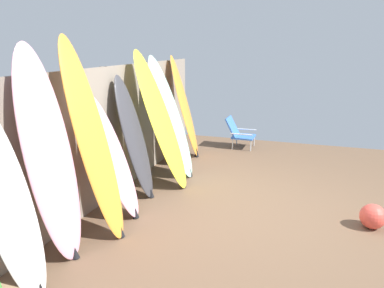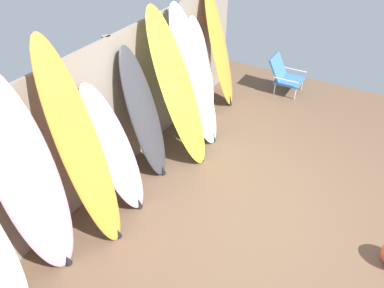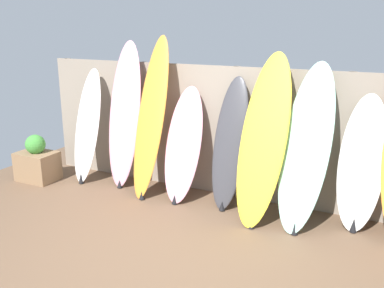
{
  "view_description": "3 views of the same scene",
  "coord_description": "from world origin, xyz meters",
  "px_view_note": "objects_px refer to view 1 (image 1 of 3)",
  "views": [
    {
      "loc": [
        -4.37,
        -0.66,
        2.07
      ],
      "look_at": [
        -0.4,
        0.67,
        0.96
      ],
      "focal_mm": 35.0,
      "sensor_mm": 36.0,
      "label": 1
    },
    {
      "loc": [
        -3.0,
        -0.77,
        3.28
      ],
      "look_at": [
        -0.09,
        0.9,
        0.79
      ],
      "focal_mm": 35.0,
      "sensor_mm": 36.0,
      "label": 2
    },
    {
      "loc": [
        1.97,
        -3.3,
        2.35
      ],
      "look_at": [
        0.0,
        0.7,
        1.08
      ],
      "focal_mm": 40.0,
      "sensor_mm": 36.0,
      "label": 3
    }
  ],
  "objects_px": {
    "surfboard_white_0": "(9,204)",
    "surfboard_pink_1": "(49,156)",
    "surfboard_seafoam_6": "(171,118)",
    "surfboard_orange_2": "(93,141)",
    "surfboard_orange_8": "(185,108)",
    "surfboard_charcoal_4": "(134,138)",
    "beach_chair": "(239,132)",
    "surfboard_pink_3": "(113,157)",
    "surfboard_yellow_5": "(161,120)",
    "beach_ball": "(373,216)",
    "surfboard_white_7": "(172,121)"
  },
  "relations": [
    {
      "from": "surfboard_white_0",
      "to": "surfboard_pink_1",
      "type": "height_order",
      "value": "surfboard_pink_1"
    },
    {
      "from": "surfboard_white_0",
      "to": "surfboard_seafoam_6",
      "type": "relative_size",
      "value": 0.88
    },
    {
      "from": "surfboard_orange_2",
      "to": "surfboard_orange_8",
      "type": "bearing_deg",
      "value": 1.76
    },
    {
      "from": "surfboard_charcoal_4",
      "to": "surfboard_white_0",
      "type": "bearing_deg",
      "value": -178.87
    },
    {
      "from": "beach_chair",
      "to": "surfboard_white_0",
      "type": "bearing_deg",
      "value": 148.55
    },
    {
      "from": "surfboard_pink_3",
      "to": "surfboard_yellow_5",
      "type": "height_order",
      "value": "surfboard_yellow_5"
    },
    {
      "from": "surfboard_pink_3",
      "to": "beach_chair",
      "type": "relative_size",
      "value": 2.43
    },
    {
      "from": "surfboard_orange_2",
      "to": "surfboard_seafoam_6",
      "type": "distance_m",
      "value": 2.13
    },
    {
      "from": "surfboard_yellow_5",
      "to": "surfboard_orange_8",
      "type": "height_order",
      "value": "surfboard_yellow_5"
    },
    {
      "from": "surfboard_pink_3",
      "to": "surfboard_orange_8",
      "type": "bearing_deg",
      "value": 1.11
    },
    {
      "from": "surfboard_orange_2",
      "to": "surfboard_pink_1",
      "type": "bearing_deg",
      "value": 165.89
    },
    {
      "from": "surfboard_pink_3",
      "to": "surfboard_seafoam_6",
      "type": "distance_m",
      "value": 1.66
    },
    {
      "from": "surfboard_yellow_5",
      "to": "surfboard_orange_8",
      "type": "xyz_separation_m",
      "value": [
        1.58,
        0.19,
        -0.07
      ]
    },
    {
      "from": "surfboard_pink_1",
      "to": "beach_chair",
      "type": "height_order",
      "value": "surfboard_pink_1"
    },
    {
      "from": "surfboard_white_0",
      "to": "surfboard_charcoal_4",
      "type": "xyz_separation_m",
      "value": [
        2.28,
        0.05,
        0.0
      ]
    },
    {
      "from": "surfboard_orange_2",
      "to": "surfboard_orange_8",
      "type": "xyz_separation_m",
      "value": [
        3.2,
        0.1,
        -0.15
      ]
    },
    {
      "from": "beach_chair",
      "to": "beach_ball",
      "type": "distance_m",
      "value": 3.75
    },
    {
      "from": "surfboard_pink_1",
      "to": "surfboard_yellow_5",
      "type": "xyz_separation_m",
      "value": [
        2.15,
        -0.23,
        -0.05
      ]
    },
    {
      "from": "surfboard_orange_2",
      "to": "surfboard_yellow_5",
      "type": "distance_m",
      "value": 1.63
    },
    {
      "from": "surfboard_orange_8",
      "to": "surfboard_white_0",
      "type": "bearing_deg",
      "value": -179.33
    },
    {
      "from": "surfboard_white_0",
      "to": "surfboard_yellow_5",
      "type": "bearing_deg",
      "value": -2.89
    },
    {
      "from": "surfboard_pink_1",
      "to": "surfboard_white_7",
      "type": "height_order",
      "value": "surfboard_pink_1"
    },
    {
      "from": "surfboard_white_0",
      "to": "surfboard_pink_1",
      "type": "bearing_deg",
      "value": 7.8
    },
    {
      "from": "surfboard_pink_3",
      "to": "surfboard_white_7",
      "type": "xyz_separation_m",
      "value": [
        2.24,
        0.12,
        0.02
      ]
    },
    {
      "from": "surfboard_pink_3",
      "to": "surfboard_charcoal_4",
      "type": "bearing_deg",
      "value": 4.17
    },
    {
      "from": "surfboard_white_0",
      "to": "surfboard_orange_8",
      "type": "height_order",
      "value": "surfboard_orange_8"
    },
    {
      "from": "surfboard_orange_2",
      "to": "surfboard_yellow_5",
      "type": "relative_size",
      "value": 1.08
    },
    {
      "from": "surfboard_orange_2",
      "to": "surfboard_yellow_5",
      "type": "bearing_deg",
      "value": -3.27
    },
    {
      "from": "surfboard_charcoal_4",
      "to": "surfboard_white_7",
      "type": "height_order",
      "value": "surfboard_charcoal_4"
    },
    {
      "from": "surfboard_orange_8",
      "to": "beach_ball",
      "type": "bearing_deg",
      "value": -124.2
    },
    {
      "from": "surfboard_seafoam_6",
      "to": "surfboard_orange_8",
      "type": "bearing_deg",
      "value": 8.03
    },
    {
      "from": "surfboard_pink_3",
      "to": "beach_ball",
      "type": "height_order",
      "value": "surfboard_pink_3"
    },
    {
      "from": "surfboard_seafoam_6",
      "to": "surfboard_charcoal_4",
      "type": "bearing_deg",
      "value": 171.6
    },
    {
      "from": "surfboard_pink_3",
      "to": "surfboard_orange_8",
      "type": "relative_size",
      "value": 0.81
    },
    {
      "from": "surfboard_orange_8",
      "to": "beach_chair",
      "type": "xyz_separation_m",
      "value": [
        0.95,
        -0.84,
        -0.62
      ]
    },
    {
      "from": "surfboard_pink_1",
      "to": "surfboard_yellow_5",
      "type": "height_order",
      "value": "surfboard_pink_1"
    },
    {
      "from": "surfboard_charcoal_4",
      "to": "beach_chair",
      "type": "relative_size",
      "value": 2.7
    },
    {
      "from": "surfboard_white_7",
      "to": "surfboard_orange_8",
      "type": "bearing_deg",
      "value": -7.97
    },
    {
      "from": "surfboard_yellow_5",
      "to": "beach_ball",
      "type": "xyz_separation_m",
      "value": [
        -0.5,
        -2.86,
        -0.86
      ]
    },
    {
      "from": "surfboard_pink_3",
      "to": "surfboard_orange_8",
      "type": "xyz_separation_m",
      "value": [
        2.73,
        0.05,
        0.18
      ]
    },
    {
      "from": "surfboard_white_0",
      "to": "beach_ball",
      "type": "height_order",
      "value": "surfboard_white_0"
    },
    {
      "from": "surfboard_pink_1",
      "to": "surfboard_yellow_5",
      "type": "relative_size",
      "value": 1.04
    },
    {
      "from": "surfboard_pink_3",
      "to": "beach_ball",
      "type": "bearing_deg",
      "value": -77.79
    },
    {
      "from": "surfboard_orange_8",
      "to": "surfboard_seafoam_6",
      "type": "bearing_deg",
      "value": -171.97
    },
    {
      "from": "surfboard_orange_2",
      "to": "surfboard_charcoal_4",
      "type": "bearing_deg",
      "value": 4.7
    },
    {
      "from": "surfboard_orange_2",
      "to": "surfboard_white_7",
      "type": "distance_m",
      "value": 2.74
    },
    {
      "from": "surfboard_white_7",
      "to": "beach_chair",
      "type": "xyz_separation_m",
      "value": [
        1.43,
        -0.91,
        -0.45
      ]
    },
    {
      "from": "surfboard_pink_3",
      "to": "surfboard_seafoam_6",
      "type": "xyz_separation_m",
      "value": [
        1.64,
        -0.1,
        0.2
      ]
    },
    {
      "from": "surfboard_charcoal_4",
      "to": "beach_ball",
      "type": "distance_m",
      "value": 3.13
    },
    {
      "from": "surfboard_orange_2",
      "to": "surfboard_yellow_5",
      "type": "xyz_separation_m",
      "value": [
        1.62,
        -0.09,
        -0.08
      ]
    }
  ]
}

